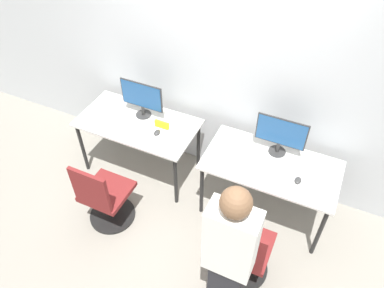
# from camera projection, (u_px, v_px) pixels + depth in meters

# --- Properties ---
(ground_plane) EXTENTS (20.00, 20.00, 0.00)m
(ground_plane) POSITION_uv_depth(u_px,v_px,m) (187.00, 209.00, 4.08)
(ground_plane) COLOR gray
(wall_back) EXTENTS (12.00, 0.05, 2.80)m
(wall_back) POSITION_uv_depth(u_px,v_px,m) (221.00, 61.00, 3.64)
(wall_back) COLOR #B7BCC1
(wall_back) RESTS_ON ground_plane
(desk_left) EXTENTS (1.29, 0.68, 0.72)m
(desk_left) POSITION_uv_depth(u_px,v_px,m) (138.00, 127.00, 4.08)
(desk_left) COLOR silver
(desk_left) RESTS_ON ground_plane
(monitor_left) EXTENTS (0.49, 0.17, 0.42)m
(monitor_left) POSITION_uv_depth(u_px,v_px,m) (142.00, 98.00, 3.96)
(monitor_left) COLOR #2D2D2D
(monitor_left) RESTS_ON desk_left
(keyboard_left) EXTENTS (0.40, 0.13, 0.02)m
(keyboard_left) POSITION_uv_depth(u_px,v_px,m) (133.00, 126.00, 3.97)
(keyboard_left) COLOR silver
(keyboard_left) RESTS_ON desk_left
(mouse_left) EXTENTS (0.06, 0.09, 0.03)m
(mouse_left) POSITION_uv_depth(u_px,v_px,m) (157.00, 132.00, 3.89)
(mouse_left) COLOR #333333
(mouse_left) RESTS_ON desk_left
(office_chair_left) EXTENTS (0.48, 0.48, 0.88)m
(office_chair_left) POSITION_uv_depth(u_px,v_px,m) (105.00, 199.00, 3.74)
(office_chair_left) COLOR black
(office_chair_left) RESTS_ON ground_plane
(desk_right) EXTENTS (1.29, 0.68, 0.72)m
(desk_right) POSITION_uv_depth(u_px,v_px,m) (270.00, 170.00, 3.63)
(desk_right) COLOR silver
(desk_right) RESTS_ON ground_plane
(monitor_right) EXTENTS (0.49, 0.17, 0.42)m
(monitor_right) POSITION_uv_depth(u_px,v_px,m) (281.00, 134.00, 3.54)
(monitor_right) COLOR #2D2D2D
(monitor_right) RESTS_ON desk_right
(keyboard_right) EXTENTS (0.40, 0.13, 0.02)m
(keyboard_right) POSITION_uv_depth(u_px,v_px,m) (268.00, 172.00, 3.50)
(keyboard_right) COLOR silver
(keyboard_right) RESTS_ON desk_right
(mouse_right) EXTENTS (0.06, 0.09, 0.03)m
(mouse_right) POSITION_uv_depth(u_px,v_px,m) (298.00, 180.00, 3.41)
(mouse_right) COLOR #333333
(mouse_right) RESTS_ON desk_right
(office_chair_right) EXTENTS (0.48, 0.48, 0.88)m
(office_chair_right) POSITION_uv_depth(u_px,v_px,m) (244.00, 253.00, 3.30)
(office_chair_right) COLOR black
(office_chair_right) RESTS_ON ground_plane
(person_right) EXTENTS (0.36, 0.21, 1.60)m
(person_right) POSITION_uv_depth(u_px,v_px,m) (229.00, 256.00, 2.71)
(person_right) COLOR #232328
(person_right) RESTS_ON ground_plane
(placard_left) EXTENTS (0.16, 0.03, 0.08)m
(placard_left) POSITION_uv_depth(u_px,v_px,m) (162.00, 125.00, 3.94)
(placard_left) COLOR yellow
(placard_left) RESTS_ON desk_left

